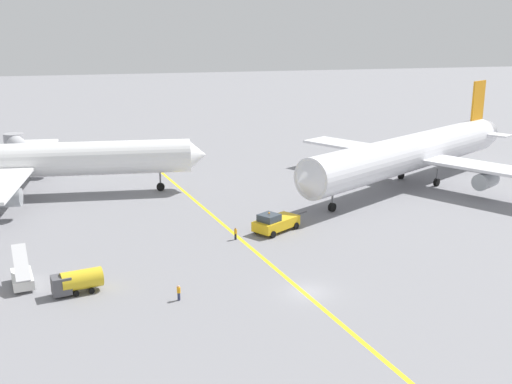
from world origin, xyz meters
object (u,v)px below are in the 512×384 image
object	(u,v)px
airliner_being_pushed	(411,153)
gse_fuel_bowser_stubby	(77,281)
gse_stair_truck_yellow	(22,277)
airliner_at_gate_left	(28,161)
ground_crew_ramp_agent_by_cones	(236,233)
pushback_tug	(275,222)
jet_bridge	(21,148)
ground_crew_marshaller_foreground	(179,292)

from	to	relation	value
airliner_being_pushed	gse_fuel_bowser_stubby	size ratio (longest dim) A/B	9.89
gse_fuel_bowser_stubby	gse_stair_truck_yellow	bearing A→B (deg)	148.86
airliner_being_pushed	airliner_at_gate_left	bearing A→B (deg)	170.61
gse_fuel_bowser_stubby	ground_crew_ramp_agent_by_cones	distance (m)	22.12
airliner_being_pushed	pushback_tug	world-z (taller)	airliner_being_pushed
airliner_being_pushed	jet_bridge	distance (m)	70.44
airliner_at_gate_left	ground_crew_ramp_agent_by_cones	size ratio (longest dim) A/B	34.72
airliner_being_pushed	pushback_tug	distance (m)	33.22
airliner_being_pushed	gse_stair_truck_yellow	size ratio (longest dim) A/B	10.55
jet_bridge	airliner_being_pushed	bearing A→B (deg)	-25.99
pushback_tug	gse_stair_truck_yellow	distance (m)	31.62
gse_fuel_bowser_stubby	jet_bridge	size ratio (longest dim) A/B	0.26
gse_fuel_bowser_stubby	ground_crew_marshaller_foreground	xyz separation A→B (m)	(9.56, -4.26, -0.52)
jet_bridge	ground_crew_marshaller_foreground	bearing A→B (deg)	-73.04
airliner_at_gate_left	gse_fuel_bowser_stubby	distance (m)	40.55
airliner_at_gate_left	airliner_being_pushed	xyz separation A→B (m)	(60.32, -9.98, -0.08)
jet_bridge	gse_stair_truck_yellow	bearing A→B (deg)	-85.21
pushback_tug	ground_crew_ramp_agent_by_cones	xyz separation A→B (m)	(-5.69, -1.70, -0.43)
gse_fuel_bowser_stubby	airliner_being_pushed	bearing A→B (deg)	29.21
gse_fuel_bowser_stubby	jet_bridge	bearing A→B (deg)	99.57
ground_crew_marshaller_foreground	airliner_at_gate_left	bearing A→B (deg)	110.92
airliner_at_gate_left	pushback_tug	bearing A→B (deg)	-39.84
gse_stair_truck_yellow	ground_crew_ramp_agent_by_cones	size ratio (longest dim) A/B	3.09
pushback_tug	ground_crew_marshaller_foreground	bearing A→B (deg)	-131.11
airliner_at_gate_left	ground_crew_ramp_agent_by_cones	bearing A→B (deg)	-47.21
airliner_being_pushed	jet_bridge	bearing A→B (deg)	154.01
airliner_being_pushed	ground_crew_marshaller_foreground	xyz separation A→B (m)	(-43.53, -33.95, -4.75)
pushback_tug	airliner_at_gate_left	bearing A→B (deg)	140.16
gse_fuel_bowser_stubby	pushback_tug	bearing A→B (deg)	27.88
gse_fuel_bowser_stubby	ground_crew_ramp_agent_by_cones	bearing A→B (deg)	30.89
airliner_at_gate_left	jet_bridge	xyz separation A→B (m)	(-2.98, 20.89, -1.82)
pushback_tug	gse_fuel_bowser_stubby	distance (m)	27.91
pushback_tug	ground_crew_ramp_agent_by_cones	world-z (taller)	pushback_tug
gse_stair_truck_yellow	airliner_being_pushed	bearing A→B (deg)	24.31
airliner_being_pushed	gse_stair_truck_yellow	distance (m)	64.35
pushback_tug	ground_crew_marshaller_foreground	distance (m)	22.98
airliner_being_pushed	gse_fuel_bowser_stubby	distance (m)	60.98
airliner_being_pushed	gse_fuel_bowser_stubby	xyz separation A→B (m)	(-53.10, -29.69, -4.23)
pushback_tug	jet_bridge	distance (m)	58.99
gse_fuel_bowser_stubby	gse_stair_truck_yellow	xyz separation A→B (m)	(-5.40, 3.26, -0.31)
ground_crew_ramp_agent_by_cones	jet_bridge	bearing A→B (deg)	120.67
airliner_at_gate_left	gse_fuel_bowser_stubby	size ratio (longest dim) A/B	10.53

